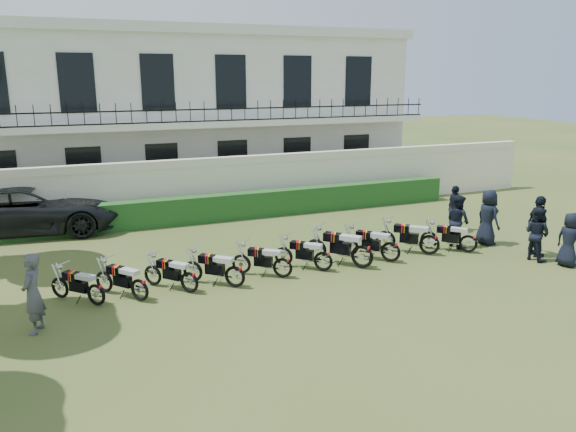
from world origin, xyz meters
The scene contains 22 objects.
ground centered at (0.00, 0.00, 0.00)m, with size 100.00×100.00×0.00m, color #3B5221.
perimeter_wall centered at (0.00, 8.00, 1.17)m, with size 30.00×0.35×2.30m.
hedge centered at (1.00, 7.20, 0.50)m, with size 18.00×0.60×1.00m, color #1E4719.
building centered at (0.00, 13.96, 3.71)m, with size 20.40×9.60×7.40m.
motorcycle_0 centered at (-4.84, 0.36, 0.42)m, with size 1.23×1.27×0.92m.
motorcycle_1 centered at (-3.84, 0.26, 0.44)m, with size 1.17×1.41×0.95m.
motorcycle_2 centered at (-2.59, 0.34, 0.43)m, with size 1.20×1.33×0.93m.
motorcycle_3 centered at (-1.41, 0.25, 0.45)m, with size 1.41×1.26×0.98m.
motorcycle_4 centered at (0.00, 0.44, 0.44)m, with size 1.43×1.13×0.95m.
motorcycle_5 centered at (1.26, 0.51, 0.44)m, with size 1.33×1.28×0.96m.
motorcycle_6 centered at (2.39, 0.31, 0.53)m, with size 1.47×1.64×1.15m.
motorcycle_7 centered at (3.44, 0.47, 0.48)m, with size 1.33×1.49×1.04m.
motorcycle_8 centered at (4.92, 0.61, 0.50)m, with size 1.53×1.40×1.08m.
motorcycle_9 centered at (6.18, 0.34, 0.44)m, with size 1.33×1.27×0.96m.
suv centered at (-6.48, 7.98, 0.85)m, with size 2.82×6.11×1.70m, color black.
inspector centered at (-6.15, -0.60, 0.89)m, with size 0.65×0.42×1.77m, color #505055.
officer_0 centered at (8.03, -1.73, 0.80)m, with size 0.78×0.51×1.59m, color black.
officer_1 centered at (7.60, -0.94, 0.81)m, with size 0.79×0.62×1.63m, color black.
officer_2 centered at (7.89, -0.68, 0.94)m, with size 1.10×0.46×1.88m, color black.
officer_3 centered at (7.36, 0.89, 0.91)m, with size 0.89×0.58×1.82m, color black.
officer_4 centered at (6.29, 1.04, 0.85)m, with size 0.83×0.65×1.71m, color black.
officer_5 centered at (7.45, 2.69, 0.81)m, with size 0.95×0.39×1.62m, color black.
Camera 1 is at (-5.33, -12.99, 5.41)m, focal length 35.00 mm.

